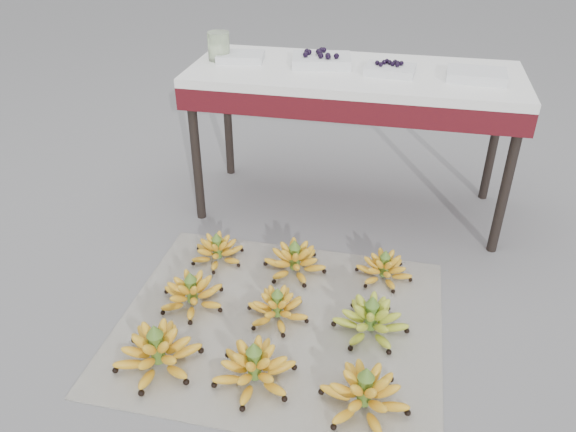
% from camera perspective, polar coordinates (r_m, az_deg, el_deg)
% --- Properties ---
extents(ground, '(60.00, 60.00, 0.00)m').
position_cam_1_polar(ground, '(2.22, 0.74, -11.78)').
color(ground, slate).
rests_on(ground, ground).
extents(newspaper_mat, '(1.26, 1.06, 0.01)m').
position_cam_1_polar(newspaper_mat, '(2.26, -0.83, -10.79)').
color(newspaper_mat, silver).
rests_on(newspaper_mat, ground).
extents(bunch_front_left, '(0.36, 0.36, 0.19)m').
position_cam_1_polar(bunch_front_left, '(2.10, -13.11, -13.26)').
color(bunch_front_left, yellow).
rests_on(bunch_front_left, newspaper_mat).
extents(bunch_front_center, '(0.33, 0.33, 0.18)m').
position_cam_1_polar(bunch_front_center, '(2.00, -3.42, -15.13)').
color(bunch_front_center, yellow).
rests_on(bunch_front_center, newspaper_mat).
extents(bunch_front_right, '(0.35, 0.35, 0.18)m').
position_cam_1_polar(bunch_front_right, '(1.94, 7.77, -17.44)').
color(bunch_front_right, yellow).
rests_on(bunch_front_right, newspaper_mat).
extents(bunch_mid_left, '(0.35, 0.35, 0.16)m').
position_cam_1_polar(bunch_mid_left, '(2.33, -9.73, -7.77)').
color(bunch_mid_left, yellow).
rests_on(bunch_mid_left, newspaper_mat).
extents(bunch_mid_center, '(0.29, 0.29, 0.15)m').
position_cam_1_polar(bunch_mid_center, '(2.24, -1.08, -9.30)').
color(bunch_mid_center, yellow).
rests_on(bunch_mid_center, newspaper_mat).
extents(bunch_mid_right, '(0.30, 0.30, 0.17)m').
position_cam_1_polar(bunch_mid_right, '(2.20, 8.41, -10.37)').
color(bunch_mid_right, olive).
rests_on(bunch_mid_right, newspaper_mat).
extents(bunch_back_left, '(0.32, 0.32, 0.15)m').
position_cam_1_polar(bunch_back_left, '(2.57, -7.18, -3.52)').
color(bunch_back_left, yellow).
rests_on(bunch_back_left, newspaper_mat).
extents(bunch_back_center, '(0.36, 0.36, 0.17)m').
position_cam_1_polar(bunch_back_center, '(2.48, 0.68, -4.56)').
color(bunch_back_center, yellow).
rests_on(bunch_back_center, newspaper_mat).
extents(bunch_back_right, '(0.30, 0.30, 0.15)m').
position_cam_1_polar(bunch_back_right, '(2.48, 9.73, -5.28)').
color(bunch_back_right, yellow).
rests_on(bunch_back_right, newspaper_mat).
extents(vendor_table, '(1.54, 0.62, 0.74)m').
position_cam_1_polar(vendor_table, '(2.74, 6.69, 12.85)').
color(vendor_table, black).
rests_on(vendor_table, ground).
extents(tray_far_left, '(0.24, 0.19, 0.04)m').
position_cam_1_polar(tray_far_left, '(2.84, -4.82, 15.81)').
color(tray_far_left, silver).
rests_on(tray_far_left, vendor_table).
extents(tray_left, '(0.30, 0.24, 0.07)m').
position_cam_1_polar(tray_left, '(2.76, 3.40, 15.55)').
color(tray_left, silver).
rests_on(tray_left, vendor_table).
extents(tray_right, '(0.24, 0.18, 0.06)m').
position_cam_1_polar(tray_right, '(2.67, 10.35, 14.45)').
color(tray_right, silver).
rests_on(tray_right, vendor_table).
extents(tray_far_right, '(0.26, 0.20, 0.04)m').
position_cam_1_polar(tray_far_right, '(2.68, 18.59, 13.42)').
color(tray_far_right, silver).
rests_on(tray_far_right, vendor_table).
extents(glass_jar, '(0.12, 0.12, 0.13)m').
position_cam_1_polar(glass_jar, '(2.85, -7.05, 16.75)').
color(glass_jar, '#D7EFBE').
rests_on(glass_jar, vendor_table).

